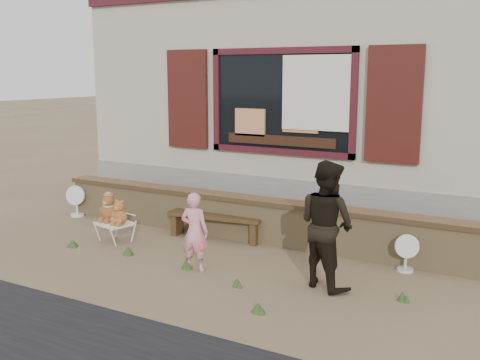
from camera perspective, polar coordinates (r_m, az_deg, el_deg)
The scene contains 12 objects.
ground at distance 7.76m, azimuth -2.18°, elevation -8.00°, with size 80.00×80.00×0.00m, color brown.
shopfront at distance 11.43m, azimuth 9.63°, elevation 8.15°, with size 8.04×5.13×4.00m.
brick_wall at distance 8.50m, azimuth 1.32°, elevation -3.92°, with size 7.10×0.36×0.67m.
bench at distance 8.59m, azimuth -2.50°, elevation -4.17°, with size 1.54×0.50×0.39m.
folding_chair at distance 8.66m, azimuth -12.58°, elevation -4.41°, with size 0.56×0.52×0.29m.
teddy_bear_left at distance 8.72m, azimuth -13.18°, elevation -2.68°, with size 0.32×0.28×0.44m, color brown, non-canonical shape.
teddy_bear_right at distance 8.50m, azimuth -12.09°, elevation -3.17°, with size 0.28×0.24×0.38m, color brown, non-canonical shape.
child at distance 7.21m, azimuth -4.64°, elevation -5.25°, with size 0.37×0.25×1.03m, color pink.
adult at distance 6.66m, azimuth 8.78°, elevation -4.47°, with size 0.74×0.58×1.52m, color black.
fan_left at distance 10.33m, azimuth -16.25°, elevation -2.04°, with size 0.36×0.24×0.56m.
fan_right at distance 7.53m, azimuth 16.51°, elevation -7.07°, with size 0.32×0.22×0.50m.
grass_tufts at distance 7.32m, azimuth -5.86°, elevation -8.72°, with size 4.85×1.19×0.15m.
Camera 1 is at (3.83, -6.27, 2.51)m, focal length 42.00 mm.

